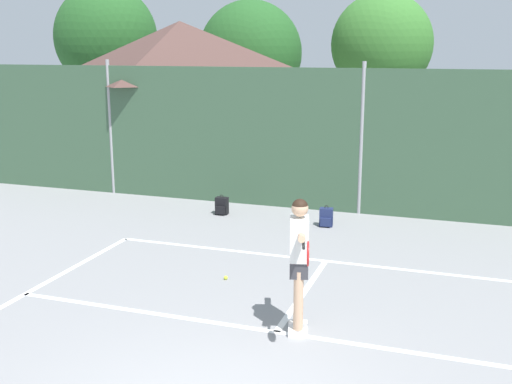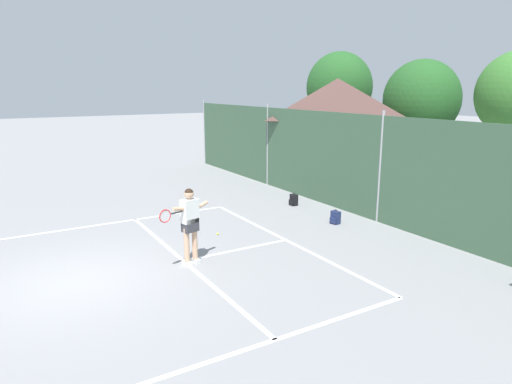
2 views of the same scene
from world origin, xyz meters
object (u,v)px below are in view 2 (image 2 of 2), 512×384
Objects in this scene: tennis_player at (190,220)px; backpack_navy at (335,218)px; tennis_ball at (218,234)px; backpack_black at (294,200)px.

tennis_player is 4.01× the size of backpack_navy.
backpack_navy reaches higher than tennis_ball.
backpack_black and backpack_navy have the same top height.
tennis_ball is 0.14× the size of backpack_navy.
tennis_player is 6.30m from backpack_black.
backpack_black is at bearing 121.43° from tennis_player.
backpack_navy is (0.88, 3.62, 0.16)m from tennis_ball.
backpack_black is 1.00× the size of backpack_navy.
tennis_player is at bearing -81.56° from backpack_navy.
backpack_black is (-3.25, 5.32, -0.92)m from tennis_player.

